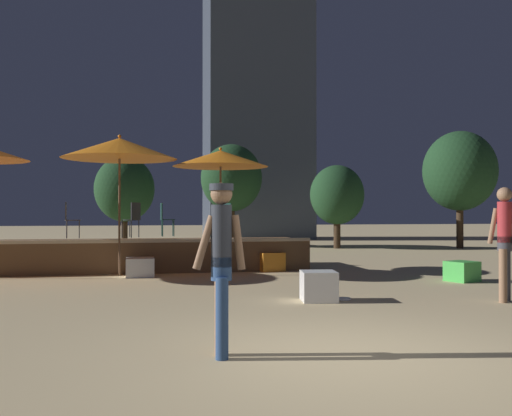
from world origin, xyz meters
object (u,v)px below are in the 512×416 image
person_1 (505,237)px  background_tree_2 (124,189)px  cube_seat_3 (319,286)px  background_tree_3 (460,171)px  bistro_chair_0 (133,216)px  background_tree_0 (337,195)px  cube_seat_2 (270,262)px  patio_umbrella_1 (221,159)px  bistro_chair_2 (69,216)px  patio_umbrella_0 (120,149)px  bistro_chair_3 (164,216)px  cube_seat_1 (462,271)px  background_tree_1 (231,178)px  person_0 (221,258)px  bistro_chair_1 (227,216)px  frisbee_disc (343,299)px  cube_seat_0 (140,267)px

person_1 → background_tree_2: bearing=71.8°
cube_seat_3 → background_tree_3: background_tree_3 is taller
bistro_chair_0 → background_tree_0: background_tree_0 is taller
cube_seat_2 → person_1: 6.28m
patio_umbrella_1 → bistro_chair_2: 4.07m
patio_umbrella_1 → cube_seat_3: bearing=-79.1°
patio_umbrella_0 → cube_seat_2: (3.69, 0.39, -2.73)m
bistro_chair_3 → background_tree_3: background_tree_3 is taller
bistro_chair_3 → background_tree_0: bearing=-50.1°
cube_seat_3 → background_tree_2: size_ratio=0.16×
bistro_chair_3 → cube_seat_1: bearing=-129.0°
patio_umbrella_0 → bistro_chair_3: size_ratio=3.65×
background_tree_2 → background_tree_0: bearing=-22.6°
person_1 → background_tree_1: 16.01m
person_0 → bistro_chair_2: bearing=19.2°
background_tree_3 → patio_umbrella_1: bearing=-146.7°
cube_seat_2 → patio_umbrella_1: bearing=176.9°
cube_seat_3 → person_0: (-2.10, -3.33, 0.76)m
person_1 → background_tree_2: background_tree_2 is taller
person_0 → background_tree_0: background_tree_0 is taller
bistro_chair_1 → bistro_chair_3: 1.74m
bistro_chair_2 → frisbee_disc: (5.10, -5.80, -1.35)m
cube_seat_1 → cube_seat_0: bearing=161.3°
bistro_chair_2 → background_tree_3: size_ratio=0.19×
cube_seat_1 → background_tree_3: (6.11, 10.17, 2.95)m
cube_seat_2 → person_1: person_1 is taller
bistro_chair_0 → background_tree_1: (4.01, 9.12, 1.57)m
cube_seat_2 → background_tree_2: 12.61m
background_tree_1 → background_tree_3: (9.02, -2.92, 0.22)m
cube_seat_2 → frisbee_disc: (0.15, -4.88, -0.22)m
person_1 → cube_seat_3: bearing=127.8°
background_tree_1 → person_0: bearing=-99.3°
bistro_chair_3 → background_tree_2: bearing=5.1°
cube_seat_0 → person_0: size_ratio=0.36×
cube_seat_0 → bistro_chair_3: bistro_chair_3 is taller
person_0 → background_tree_2: 20.13m
cube_seat_0 → cube_seat_1: (6.75, -2.28, -0.00)m
patio_umbrella_0 → bistro_chair_3: 2.77m
person_1 → bistro_chair_3: person_1 is taller
patio_umbrella_0 → patio_umbrella_1: 2.48m
bistro_chair_2 → cube_seat_0: bearing=-138.1°
patio_umbrella_1 → bistro_chair_0: patio_umbrella_1 is taller
background_tree_1 → cube_seat_1: bearing=-77.5°
cube_seat_3 → patio_umbrella_1: bearing=100.9°
bistro_chair_1 → frisbee_disc: (0.98, -6.58, -1.35)m
frisbee_disc → patio_umbrella_0: bearing=130.5°
background_tree_0 → background_tree_1: background_tree_1 is taller
patio_umbrella_0 → cube_seat_1: 8.14m
person_0 → bistro_chair_2: size_ratio=1.97×
cube_seat_3 → background_tree_2: bearing=102.2°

